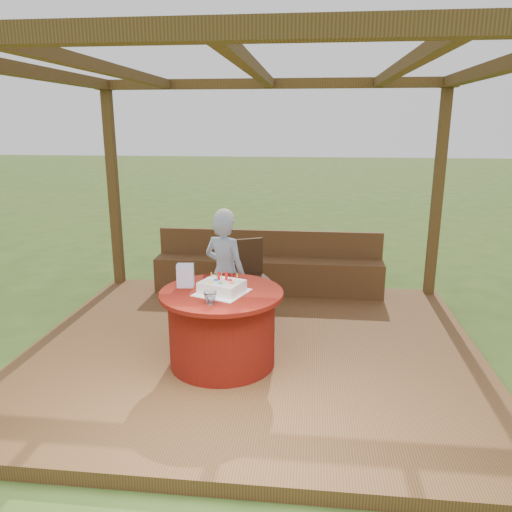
{
  "coord_description": "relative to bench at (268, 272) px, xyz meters",
  "views": [
    {
      "loc": [
        0.54,
        -4.62,
        2.32
      ],
      "look_at": [
        0.0,
        0.25,
        1.0
      ],
      "focal_mm": 35.0,
      "sensor_mm": 36.0,
      "label": 1
    }
  ],
  "objects": [
    {
      "name": "ground",
      "position": [
        0.0,
        -1.72,
        -0.38
      ],
      "size": [
        60.0,
        60.0,
        0.0
      ],
      "primitive_type": "plane",
      "color": "#344F1A",
      "rests_on": "ground"
    },
    {
      "name": "deck",
      "position": [
        0.0,
        -1.72,
        -0.32
      ],
      "size": [
        4.5,
        4.0,
        0.12
      ],
      "primitive_type": "cube",
      "color": "brown",
      "rests_on": "ground"
    },
    {
      "name": "pergola",
      "position": [
        0.0,
        -1.72,
        2.02
      ],
      "size": [
        4.5,
        4.0,
        2.72
      ],
      "color": "brown",
      "rests_on": "deck"
    },
    {
      "name": "bench",
      "position": [
        0.0,
        0.0,
        0.0
      ],
      "size": [
        3.0,
        0.42,
        0.8
      ],
      "color": "brown",
      "rests_on": "deck"
    },
    {
      "name": "table",
      "position": [
        -0.25,
        -2.11,
        0.1
      ],
      "size": [
        1.13,
        1.13,
        0.71
      ],
      "color": "maroon",
      "rests_on": "deck"
    },
    {
      "name": "chair",
      "position": [
        -0.16,
        -0.94,
        0.24
      ],
      "size": [
        0.6,
        0.6,
        0.9
      ],
      "color": "#3C2313",
      "rests_on": "deck"
    },
    {
      "name": "elderly_woman",
      "position": [
        -0.35,
        -1.32,
        0.41
      ],
      "size": [
        0.55,
        0.46,
        1.34
      ],
      "color": "#8EADD3",
      "rests_on": "deck"
    },
    {
      "name": "birthday_cake",
      "position": [
        -0.23,
        -2.15,
        0.5
      ],
      "size": [
        0.53,
        0.53,
        0.18
      ],
      "color": "white",
      "rests_on": "table"
    },
    {
      "name": "gift_bag",
      "position": [
        -0.6,
        -2.01,
        0.56
      ],
      "size": [
        0.16,
        0.12,
        0.22
      ],
      "primitive_type": "cube",
      "rotation": [
        0.0,
        0.0,
        0.12
      ],
      "color": "#EA97C7",
      "rests_on": "table"
    },
    {
      "name": "drinking_glass",
      "position": [
        -0.28,
        -2.44,
        0.5
      ],
      "size": [
        0.14,
        0.14,
        0.1
      ],
      "primitive_type": "imported",
      "rotation": [
        0.0,
        0.0,
        0.3
      ],
      "color": "white",
      "rests_on": "table"
    }
  ]
}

